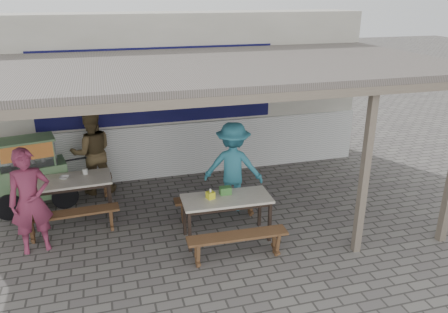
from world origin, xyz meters
The scene contains 17 objects.
ground centered at (0.00, 0.00, 0.00)m, with size 60.00×60.00×0.00m, color #5E5A55.
back_wall centered at (0.00, 3.58, 1.72)m, with size 9.00×1.28×3.50m.
warung_roof centered at (0.02, 0.90, 2.71)m, with size 9.00×4.21×2.81m.
table_left centered at (-2.07, 1.52, 0.67)m, with size 1.51×0.80×0.75m.
bench_left_street centered at (-2.03, 0.81, 0.34)m, with size 1.59×0.36×0.45m.
bench_left_wall centered at (-2.10, 2.23, 0.34)m, with size 1.59×0.36×0.45m.
table_right centered at (0.46, 0.04, 0.67)m, with size 1.48×0.70×0.75m.
bench_right_street centered at (0.44, -0.64, 0.34)m, with size 1.56×0.33×0.45m.
bench_right_wall centered at (0.48, 0.72, 0.34)m, with size 1.56×0.33×0.45m.
vendor_cart centered at (-2.76, 2.13, 0.75)m, with size 1.66×0.92×1.39m.
patron_street_side centered at (-2.57, 0.53, 0.86)m, with size 0.63×0.41×1.72m, color #7E2C48.
patron_wall_side centered at (-1.65, 2.54, 0.87)m, with size 0.84×0.66×1.74m, color brown.
patron_right_table centered at (0.88, 1.05, 0.85)m, with size 1.10×0.63×1.71m, color teal.
tissue_box centered at (0.20, 0.08, 0.81)m, with size 0.12×0.12×0.12m, color gold.
donation_box centered at (0.48, 0.18, 0.81)m, with size 0.19×0.13×0.13m, color #3B7232.
condiment_jar centered at (-1.78, 1.71, 0.80)m, with size 0.09×0.09×0.10m, color silver.
condiment_bowl centered at (-2.14, 1.59, 0.77)m, with size 0.17×0.17×0.04m, color silver.
Camera 1 is at (-1.34, -6.14, 3.90)m, focal length 35.00 mm.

